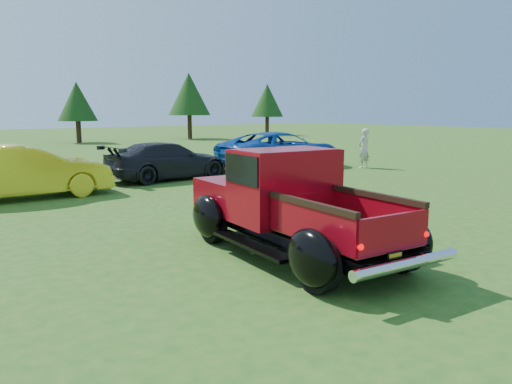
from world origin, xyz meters
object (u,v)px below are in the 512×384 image
Objects in this scene: tree_far_east at (267,101)px; spectator at (364,148)px; tree_east at (189,94)px; show_car_blue at (281,150)px; pickup_truck at (284,203)px; tree_mid_right at (77,102)px; show_car_grey at (168,161)px; show_car_yellow at (26,172)px.

spectator is at bearing -119.96° from tree_far_east.
show_car_blue is at bearing -109.83° from tree_east.
tree_mid_right is at bearing 83.36° from pickup_truck.
spectator is (8.11, -1.86, 0.17)m from show_car_grey.
show_car_grey is (-3.81, -21.41, -2.32)m from tree_mid_right.
tree_mid_right is at bearing -19.58° from show_car_yellow.
spectator is (-13.70, -23.77, -2.42)m from tree_far_east.
tree_east is 9.06m from tree_far_east.
tree_mid_right reaches higher than show_car_yellow.
tree_mid_right is at bearing -84.83° from spectator.
tree_mid_right is 2.68× the size of spectator.
tree_east reaches higher than show_car_grey.
pickup_truck is (-24.35, -31.18, -2.41)m from tree_far_east.
tree_far_east is (9.00, 1.00, -0.41)m from tree_east.
show_car_blue is at bearing -91.94° from show_car_grey.
pickup_truck is 12.40m from show_car_blue.
tree_mid_right is 0.98× the size of show_car_grey.
show_car_grey is at bearing -100.08° from tree_mid_right.
tree_far_east is 2.92× the size of spectator.
pickup_truck is 12.97m from spectator.
tree_mid_right is 21.87m from show_car_grey.
pickup_truck is (-15.35, -30.18, -2.82)m from tree_east.
tree_mid_right is 0.90× the size of pickup_truck.
tree_mid_right is 9.04m from tree_east.
spectator is (4.30, -23.27, -2.15)m from tree_mid_right.
show_car_yellow is at bearing 100.15° from show_car_blue.
show_car_yellow is at bearing 97.72° from show_car_grey.
tree_mid_right is 21.31m from show_car_blue.
tree_mid_right reaches higher than spectator.
tree_far_east is at bearing 57.07° from pickup_truck.
pickup_truck is at bearing -116.96° from tree_east.
tree_east is 28.36m from show_car_yellow.
tree_east reaches higher than tree_far_east.
pickup_truck is at bearing -127.98° from tree_far_east.
tree_mid_right reaches higher than show_car_blue.
show_car_yellow is 2.71× the size of spectator.
show_car_grey is at bearing -121.48° from tree_east.
spectator is (2.74, -2.13, 0.07)m from show_car_blue.
show_car_yellow is at bearing 110.82° from pickup_truck.
pickup_truck is at bearing -101.69° from tree_mid_right.
show_car_blue is (10.22, 1.36, 0.02)m from show_car_yellow.
spectator is at bearing 39.90° from pickup_truck.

